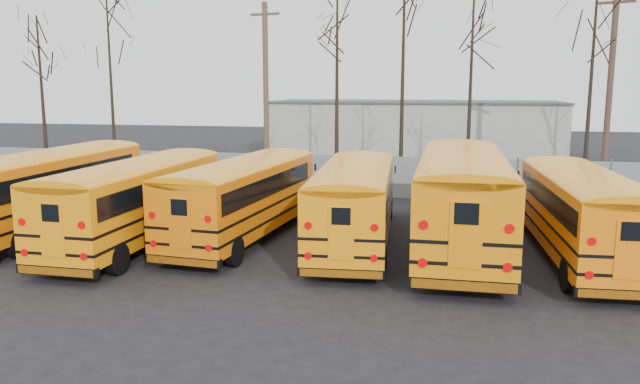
% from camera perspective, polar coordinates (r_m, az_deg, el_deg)
% --- Properties ---
extents(ground, '(120.00, 120.00, 0.00)m').
position_cam_1_polar(ground, '(19.18, -3.66, -6.56)').
color(ground, black).
rests_on(ground, ground).
extents(fence, '(40.00, 0.04, 2.00)m').
position_cam_1_polar(fence, '(30.45, 2.42, 1.49)').
color(fence, gray).
rests_on(fence, ground).
extents(distant_building, '(22.00, 8.00, 4.00)m').
position_cam_1_polar(distant_building, '(49.92, 8.58, 5.79)').
color(distant_building, '#A8A8A3').
rests_on(distant_building, ground).
extents(bus_a, '(2.57, 11.03, 3.08)m').
position_cam_1_polar(bus_a, '(24.98, -23.29, 0.73)').
color(bus_a, black).
rests_on(bus_a, ground).
extents(bus_b, '(2.55, 10.54, 2.94)m').
position_cam_1_polar(bus_b, '(21.92, -16.20, -0.24)').
color(bus_b, black).
rests_on(bus_b, ground).
extents(bus_c, '(3.25, 10.44, 2.88)m').
position_cam_1_polar(bus_c, '(22.00, -6.82, 0.02)').
color(bus_c, black).
rests_on(bus_c, ground).
extents(bus_d, '(3.11, 10.38, 2.87)m').
position_cam_1_polar(bus_d, '(20.88, 3.20, -0.47)').
color(bus_d, black).
rests_on(bus_d, ground).
extents(bus_e, '(2.81, 11.93, 3.33)m').
position_cam_1_polar(bus_e, '(20.77, 12.85, 0.01)').
color(bus_e, black).
rests_on(bus_e, ground).
extents(bus_f, '(2.93, 10.34, 2.86)m').
position_cam_1_polar(bus_f, '(20.77, 22.80, -1.29)').
color(bus_f, black).
rests_on(bus_f, ground).
extents(utility_pole_left, '(1.75, 0.46, 9.91)m').
position_cam_1_polar(utility_pole_left, '(35.86, -4.97, 9.27)').
color(utility_pole_left, brown).
rests_on(utility_pole_left, ground).
extents(utility_pole_right, '(1.73, 0.82, 10.21)m').
position_cam_1_polar(utility_pole_right, '(36.13, 24.98, 8.66)').
color(utility_pole_right, '#483429').
rests_on(utility_pole_right, ground).
extents(tree_0, '(0.26, 0.26, 9.39)m').
position_cam_1_polar(tree_0, '(41.08, -24.05, 7.99)').
color(tree_0, black).
rests_on(tree_0, ground).
extents(tree_1, '(0.26, 0.26, 10.57)m').
position_cam_1_polar(tree_1, '(36.57, -18.54, 9.13)').
color(tree_1, black).
rests_on(tree_1, ground).
extents(tree_2, '(0.26, 0.26, 10.60)m').
position_cam_1_polar(tree_2, '(31.94, 1.56, 9.63)').
color(tree_2, black).
rests_on(tree_2, ground).
extents(tree_3, '(0.26, 0.26, 12.88)m').
position_cam_1_polar(tree_3, '(32.28, 7.59, 11.57)').
color(tree_3, black).
rests_on(tree_3, ground).
extents(tree_4, '(0.26, 0.26, 11.14)m').
position_cam_1_polar(tree_4, '(33.20, 13.61, 9.83)').
color(tree_4, black).
rests_on(tree_4, ground).
extents(tree_5, '(0.26, 0.26, 11.43)m').
position_cam_1_polar(tree_5, '(31.88, 23.55, 9.57)').
color(tree_5, black).
rests_on(tree_5, ground).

